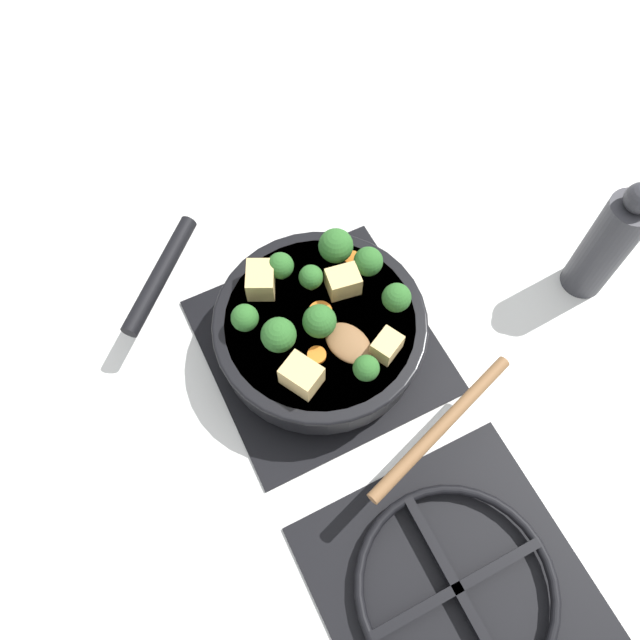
% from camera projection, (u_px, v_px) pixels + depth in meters
% --- Properties ---
extents(ground_plane, '(2.40, 2.40, 0.00)m').
position_uv_depth(ground_plane, '(320.00, 346.00, 0.89)').
color(ground_plane, silver).
extents(front_burner_grate, '(0.31, 0.31, 0.03)m').
position_uv_depth(front_burner_grate, '(320.00, 342.00, 0.88)').
color(front_burner_grate, black).
rests_on(front_burner_grate, ground_plane).
extents(rear_burner_grate, '(0.31, 0.31, 0.03)m').
position_uv_depth(rear_burner_grate, '(455.00, 589.00, 0.74)').
color(rear_burner_grate, black).
rests_on(rear_burner_grate, ground_plane).
extents(skillet_pan, '(0.39, 0.39, 0.06)m').
position_uv_depth(skillet_pan, '(318.00, 327.00, 0.84)').
color(skillet_pan, black).
rests_on(skillet_pan, front_burner_grate).
extents(wooden_spoon, '(0.24, 0.23, 0.02)m').
position_uv_depth(wooden_spoon, '(401.00, 390.00, 0.77)').
color(wooden_spoon, brown).
rests_on(wooden_spoon, skillet_pan).
extents(tofu_cube_center_large, '(0.05, 0.04, 0.03)m').
position_uv_depth(tofu_cube_center_large, '(343.00, 282.00, 0.83)').
color(tofu_cube_center_large, '#DBB770').
rests_on(tofu_cube_center_large, skillet_pan).
extents(tofu_cube_near_handle, '(0.05, 0.06, 0.04)m').
position_uv_depth(tofu_cube_near_handle, '(261.00, 280.00, 0.83)').
color(tofu_cube_near_handle, '#DBB770').
rests_on(tofu_cube_near_handle, skillet_pan).
extents(tofu_cube_east_chunk, '(0.05, 0.06, 0.04)m').
position_uv_depth(tofu_cube_east_chunk, '(302.00, 376.00, 0.77)').
color(tofu_cube_east_chunk, '#DBB770').
rests_on(tofu_cube_east_chunk, skillet_pan).
extents(tofu_cube_west_chunk, '(0.05, 0.04, 0.03)m').
position_uv_depth(tofu_cube_west_chunk, '(387.00, 346.00, 0.79)').
color(tofu_cube_west_chunk, '#DBB770').
rests_on(tofu_cube_west_chunk, skillet_pan).
extents(broccoli_floret_near_spoon, '(0.03, 0.03, 0.04)m').
position_uv_depth(broccoli_floret_near_spoon, '(311.00, 277.00, 0.82)').
color(broccoli_floret_near_spoon, '#709956').
rests_on(broccoli_floret_near_spoon, skillet_pan).
extents(broccoli_floret_center_top, '(0.04, 0.04, 0.05)m').
position_uv_depth(broccoli_floret_center_top, '(319.00, 321.00, 0.79)').
color(broccoli_floret_center_top, '#709956').
rests_on(broccoli_floret_center_top, skillet_pan).
extents(broccoli_floret_east_rim, '(0.05, 0.05, 0.05)m').
position_uv_depth(broccoli_floret_east_rim, '(279.00, 335.00, 0.78)').
color(broccoli_floret_east_rim, '#709956').
rests_on(broccoli_floret_east_rim, skillet_pan).
extents(broccoli_floret_west_rim, '(0.05, 0.05, 0.05)m').
position_uv_depth(broccoli_floret_west_rim, '(336.00, 246.00, 0.84)').
color(broccoli_floret_west_rim, '#709956').
rests_on(broccoli_floret_west_rim, skillet_pan).
extents(broccoli_floret_north_edge, '(0.04, 0.04, 0.05)m').
position_uv_depth(broccoli_floret_north_edge, '(396.00, 298.00, 0.81)').
color(broccoli_floret_north_edge, '#709956').
rests_on(broccoli_floret_north_edge, skillet_pan).
extents(broccoli_floret_south_cluster, '(0.03, 0.03, 0.04)m').
position_uv_depth(broccoli_floret_south_cluster, '(366.00, 368.00, 0.76)').
color(broccoli_floret_south_cluster, '#709956').
rests_on(broccoli_floret_south_cluster, skillet_pan).
extents(broccoli_floret_mid_floret, '(0.04, 0.04, 0.05)m').
position_uv_depth(broccoli_floret_mid_floret, '(368.00, 262.00, 0.83)').
color(broccoli_floret_mid_floret, '#709956').
rests_on(broccoli_floret_mid_floret, skillet_pan).
extents(broccoli_floret_small_inner, '(0.04, 0.04, 0.04)m').
position_uv_depth(broccoli_floret_small_inner, '(245.00, 318.00, 0.80)').
color(broccoli_floret_small_inner, '#709956').
rests_on(broccoli_floret_small_inner, skillet_pan).
extents(broccoli_floret_tall_stem, '(0.04, 0.04, 0.04)m').
position_uv_depth(broccoli_floret_tall_stem, '(281.00, 266.00, 0.83)').
color(broccoli_floret_tall_stem, '#709956').
rests_on(broccoli_floret_tall_stem, skillet_pan).
extents(carrot_slice_orange_thin, '(0.02, 0.02, 0.01)m').
position_uv_depth(carrot_slice_orange_thin, '(317.00, 355.00, 0.80)').
color(carrot_slice_orange_thin, orange).
rests_on(carrot_slice_orange_thin, skillet_pan).
extents(carrot_slice_near_center, '(0.03, 0.03, 0.01)m').
position_uv_depth(carrot_slice_near_center, '(320.00, 312.00, 0.82)').
color(carrot_slice_near_center, orange).
rests_on(carrot_slice_near_center, skillet_pan).
extents(carrot_slice_edge_slice, '(0.02, 0.02, 0.01)m').
position_uv_depth(carrot_slice_edge_slice, '(352.00, 258.00, 0.86)').
color(carrot_slice_edge_slice, orange).
rests_on(carrot_slice_edge_slice, skillet_pan).
extents(pepper_mill, '(0.06, 0.06, 0.22)m').
position_uv_depth(pepper_mill, '(608.00, 244.00, 0.85)').
color(pepper_mill, '#333338').
rests_on(pepper_mill, ground_plane).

